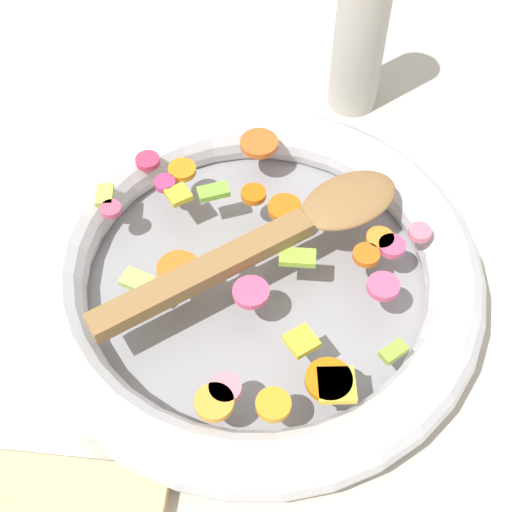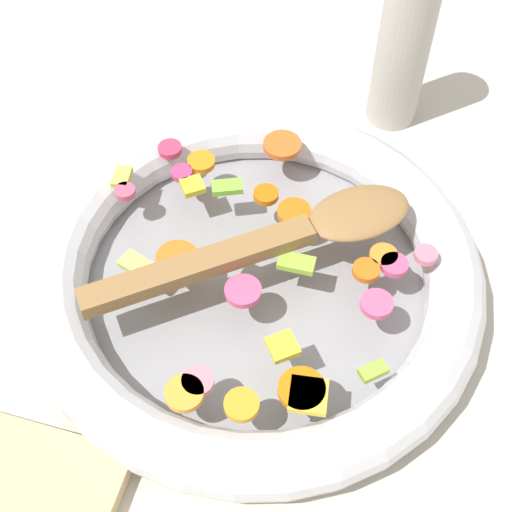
% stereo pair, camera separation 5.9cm
% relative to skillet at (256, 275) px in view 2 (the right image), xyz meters
% --- Properties ---
extents(ground_plane, '(4.00, 4.00, 0.00)m').
position_rel_skillet_xyz_m(ground_plane, '(0.00, 0.00, -0.02)').
color(ground_plane, beige).
extents(skillet, '(0.39, 0.39, 0.05)m').
position_rel_skillet_xyz_m(skillet, '(0.00, 0.00, 0.00)').
color(skillet, gray).
rests_on(skillet, ground_plane).
extents(chopped_vegetables, '(0.30, 0.30, 0.01)m').
position_rel_skillet_xyz_m(chopped_vegetables, '(-0.00, 0.01, 0.03)').
color(chopped_vegetables, orange).
rests_on(chopped_vegetables, skillet).
extents(wooden_spoon, '(0.25, 0.21, 0.01)m').
position_rel_skillet_xyz_m(wooden_spoon, '(-0.02, -0.02, 0.04)').
color(wooden_spoon, olive).
rests_on(wooden_spoon, chopped_vegetables).
extents(pepper_mill, '(0.05, 0.05, 0.21)m').
position_rel_skillet_xyz_m(pepper_mill, '(-0.08, -0.25, 0.07)').
color(pepper_mill, '#B2ADA3').
rests_on(pepper_mill, ground_plane).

